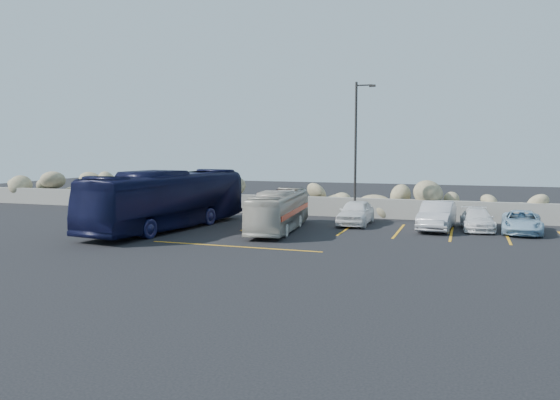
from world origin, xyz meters
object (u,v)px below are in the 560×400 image
(car_b, at_px, (437,216))
(car_c, at_px, (477,220))
(vintage_bus, at_px, (279,211))
(car_a, at_px, (356,212))
(lamppost, at_px, (356,148))
(tour_coach, at_px, (168,200))
(car_d, at_px, (522,222))

(car_b, relative_size, car_c, 1.18)
(vintage_bus, relative_size, car_a, 1.84)
(car_b, xyz_separation_m, car_c, (2.01, 0.57, -0.18))
(lamppost, height_order, car_c, lamppost)
(vintage_bus, relative_size, tour_coach, 0.67)
(tour_coach, height_order, car_b, tour_coach)
(vintage_bus, height_order, car_b, vintage_bus)
(tour_coach, bearing_deg, car_c, 24.89)
(car_a, height_order, car_d, car_a)
(car_b, distance_m, car_d, 4.13)
(lamppost, relative_size, car_a, 1.97)
(car_c, bearing_deg, vintage_bus, -164.84)
(car_a, bearing_deg, car_c, 0.93)
(lamppost, distance_m, car_a, 3.70)
(lamppost, distance_m, vintage_bus, 6.26)
(car_b, height_order, car_d, car_b)
(vintage_bus, bearing_deg, car_d, 9.13)
(tour_coach, distance_m, car_c, 16.33)
(tour_coach, height_order, car_a, tour_coach)
(car_b, bearing_deg, vintage_bus, -154.58)
(tour_coach, height_order, car_d, tour_coach)
(car_d, bearing_deg, lamppost, 175.80)
(car_b, bearing_deg, car_a, 178.21)
(car_a, xyz_separation_m, car_d, (8.53, -0.27, -0.13))
(lamppost, bearing_deg, tour_coach, -147.67)
(lamppost, xyz_separation_m, car_b, (4.57, -1.30, -3.56))
(car_b, bearing_deg, car_c, 20.20)
(vintage_bus, xyz_separation_m, tour_coach, (-5.77, -1.37, 0.52))
(car_b, relative_size, car_d, 1.10)
(lamppost, height_order, car_a, lamppost)
(car_a, distance_m, car_c, 6.42)
(car_a, bearing_deg, car_b, -6.07)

